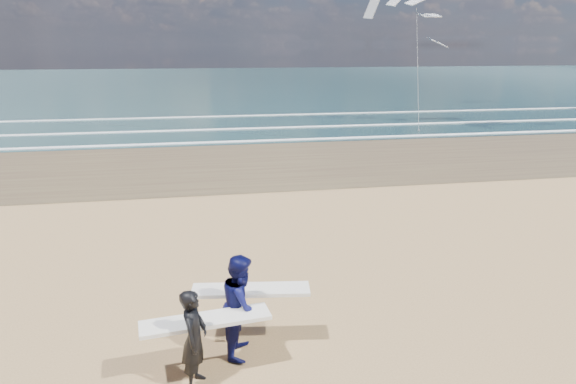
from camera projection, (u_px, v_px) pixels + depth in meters
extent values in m
cube|color=brown|center=(574.00, 147.00, 28.50)|extent=(220.00, 12.00, 0.01)
cube|color=#183436|center=(328.00, 81.00, 79.55)|extent=(220.00, 100.00, 0.02)
cube|color=white|center=(521.00, 132.00, 33.03)|extent=(220.00, 0.50, 0.05)
cube|color=white|center=(482.00, 122.00, 37.47)|extent=(220.00, 0.50, 0.05)
cube|color=white|center=(441.00, 111.00, 43.61)|extent=(220.00, 0.50, 0.05)
imported|color=black|center=(194.00, 339.00, 8.37)|extent=(0.56, 0.71, 1.72)
cube|color=white|center=(206.00, 320.00, 8.70)|extent=(2.25, 0.78, 0.07)
imported|color=#0C0F47|center=(242.00, 305.00, 9.25)|extent=(0.93, 1.08, 1.91)
cube|color=white|center=(251.00, 290.00, 9.59)|extent=(2.25, 0.82, 0.07)
cube|color=slate|center=(419.00, 131.00, 33.71)|extent=(0.12, 0.12, 0.10)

